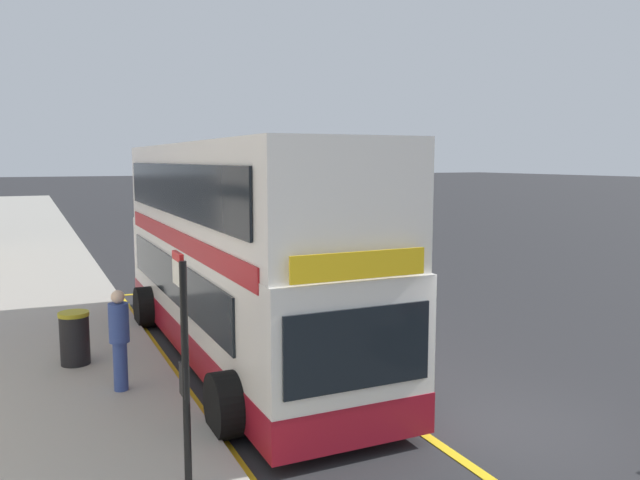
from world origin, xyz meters
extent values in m
plane|color=#28282B|center=(0.00, 32.00, 0.00)|extent=(260.00, 260.00, 0.00)
cube|color=#A39E93|center=(-7.00, 32.00, 0.07)|extent=(6.00, 76.00, 0.14)
cube|color=white|center=(-2.45, 5.74, 1.35)|extent=(2.46, 10.84, 2.30)
cube|color=white|center=(-2.45, 5.74, 3.45)|extent=(2.43, 10.63, 1.90)
cube|color=maroon|center=(-2.45, 5.74, 0.50)|extent=(2.48, 10.86, 0.60)
cube|color=#B2191E|center=(-2.45, 5.74, 2.52)|extent=(2.49, 9.98, 0.36)
cube|color=black|center=(-3.70, 6.14, 1.65)|extent=(0.04, 8.68, 0.90)
cube|color=black|center=(-3.70, 5.74, 3.50)|extent=(0.04, 9.54, 1.00)
cube|color=black|center=(-2.45, 0.30, 1.60)|extent=(2.16, 0.04, 1.10)
cube|color=yellow|center=(-2.45, 0.30, 2.72)|extent=(1.97, 0.04, 0.36)
cylinder|color=black|center=(-3.77, 1.84, 0.50)|extent=(0.56, 1.00, 1.00)
cylinder|color=black|center=(-1.13, 1.84, 0.50)|extent=(0.56, 1.00, 1.00)
cylinder|color=black|center=(-3.77, 8.73, 0.50)|extent=(0.56, 1.00, 1.00)
cylinder|color=black|center=(-1.13, 8.73, 0.50)|extent=(0.56, 1.00, 1.00)
cube|color=gold|center=(-3.92, 5.84, 0.01)|extent=(0.16, 13.98, 0.01)
cube|color=gold|center=(-1.12, 5.84, 0.01)|extent=(0.16, 13.98, 0.01)
cube|color=gold|center=(-2.52, 12.75, 0.01)|extent=(2.96, 0.16, 0.01)
cylinder|color=black|center=(-4.72, 0.43, 1.52)|extent=(0.09, 0.09, 2.77)
cube|color=silver|center=(-4.72, 0.68, 2.73)|extent=(0.05, 0.42, 0.30)
cube|color=red|center=(-4.72, 0.68, 2.93)|extent=(0.05, 0.42, 0.10)
cube|color=black|center=(-4.72, 0.53, 1.44)|extent=(0.06, 0.28, 0.40)
cube|color=#B2B5BA|center=(4.98, 39.28, 0.66)|extent=(1.76, 4.20, 0.72)
cube|color=black|center=(4.98, 39.18, 1.32)|extent=(1.52, 1.90, 0.60)
cylinder|color=black|center=(4.04, 40.59, 0.30)|extent=(0.22, 0.60, 0.60)
cylinder|color=black|center=(5.91, 40.59, 0.30)|extent=(0.22, 0.60, 0.60)
cylinder|color=black|center=(4.04, 37.98, 0.30)|extent=(0.22, 0.60, 0.60)
cylinder|color=black|center=(5.91, 37.98, 0.30)|extent=(0.22, 0.60, 0.60)
cylinder|color=#33478C|center=(-5.02, 4.13, 0.57)|extent=(0.24, 0.24, 0.85)
cylinder|color=#33478C|center=(-5.02, 4.13, 1.33)|extent=(0.34, 0.34, 0.67)
sphere|color=beige|center=(-5.02, 4.13, 1.78)|extent=(0.23, 0.23, 0.23)
cylinder|color=black|center=(-5.63, 5.96, 0.62)|extent=(0.55, 0.55, 0.95)
cylinder|color=#A5991E|center=(-5.63, 5.96, 1.13)|extent=(0.58, 0.58, 0.08)
camera|label=1|loc=(-6.34, -6.85, 4.08)|focal=35.61mm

